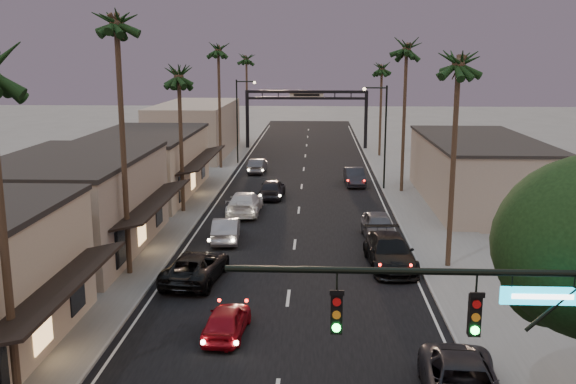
# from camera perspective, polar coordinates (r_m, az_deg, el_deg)

# --- Properties ---
(ground) EXTENTS (200.00, 200.00, 0.00)m
(ground) POSITION_cam_1_polar(r_m,az_deg,el_deg) (51.43, 1.06, -0.85)
(ground) COLOR slate
(ground) RESTS_ON ground
(road) EXTENTS (14.00, 120.00, 0.02)m
(road) POSITION_cam_1_polar(r_m,az_deg,el_deg) (56.31, 1.20, 0.29)
(road) COLOR black
(road) RESTS_ON ground
(sidewalk_left) EXTENTS (5.00, 92.00, 0.12)m
(sidewalk_left) POSITION_cam_1_polar(r_m,az_deg,el_deg) (64.07, -7.18, 1.68)
(sidewalk_left) COLOR slate
(sidewalk_left) RESTS_ON ground
(sidewalk_right) EXTENTS (5.00, 92.00, 0.12)m
(sidewalk_right) POSITION_cam_1_polar(r_m,az_deg,el_deg) (63.69, 9.93, 1.53)
(sidewalk_right) COLOR slate
(sidewalk_right) RESTS_ON ground
(storefront_mid) EXTENTS (8.00, 14.00, 5.50)m
(storefront_mid) POSITION_cam_1_polar(r_m,az_deg,el_deg) (39.81, -18.55, -1.24)
(storefront_mid) COLOR gray
(storefront_mid) RESTS_ON ground
(storefront_far) EXTENTS (8.00, 16.00, 5.00)m
(storefront_far) POSITION_cam_1_polar(r_m,az_deg,el_deg) (54.78, -12.61, 2.32)
(storefront_far) COLOR #BDAB90
(storefront_far) RESTS_ON ground
(storefront_dist) EXTENTS (8.00, 20.00, 6.00)m
(storefront_dist) POSITION_cam_1_polar(r_m,az_deg,el_deg) (76.93, -8.19, 5.58)
(storefront_dist) COLOR gray
(storefront_dist) RESTS_ON ground
(building_right) EXTENTS (8.00, 18.00, 5.00)m
(building_right) POSITION_cam_1_polar(r_m,az_deg,el_deg) (52.47, 16.55, 1.69)
(building_right) COLOR gray
(building_right) RESTS_ON ground
(traffic_signal) EXTENTS (8.51, 0.22, 7.80)m
(traffic_signal) POSITION_cam_1_polar(r_m,az_deg,el_deg) (16.10, 18.58, -11.93)
(traffic_signal) COLOR black
(traffic_signal) RESTS_ON ground
(arch) EXTENTS (15.20, 0.40, 7.27)m
(arch) POSITION_cam_1_polar(r_m,az_deg,el_deg) (80.35, 1.65, 7.78)
(arch) COLOR black
(arch) RESTS_ON ground
(streetlight_right) EXTENTS (2.13, 0.30, 9.00)m
(streetlight_right) POSITION_cam_1_polar(r_m,az_deg,el_deg) (55.74, 8.38, 5.58)
(streetlight_right) COLOR black
(streetlight_right) RESTS_ON ground
(streetlight_left) EXTENTS (2.13, 0.30, 9.00)m
(streetlight_left) POSITION_cam_1_polar(r_m,az_deg,el_deg) (68.89, -4.32, 6.88)
(streetlight_left) COLOR black
(streetlight_left) RESTS_ON ground
(palm_lb) EXTENTS (3.20, 3.20, 15.20)m
(palm_lb) POSITION_cam_1_polar(r_m,az_deg,el_deg) (33.67, -15.05, 14.92)
(palm_lb) COLOR #38281C
(palm_lb) RESTS_ON ground
(palm_lc) EXTENTS (3.20, 3.20, 12.20)m
(palm_lc) POSITION_cam_1_polar(r_m,az_deg,el_deg) (47.18, -9.71, 10.66)
(palm_lc) COLOR #38281C
(palm_lc) RESTS_ON ground
(palm_ld) EXTENTS (3.20, 3.20, 14.20)m
(palm_ld) POSITION_cam_1_polar(r_m,az_deg,el_deg) (65.88, -6.23, 12.78)
(palm_ld) COLOR #38281C
(palm_ld) RESTS_ON ground
(palm_ra) EXTENTS (3.20, 3.20, 13.20)m
(palm_ra) POSITION_cam_1_polar(r_m,az_deg,el_deg) (34.89, 14.96, 11.61)
(palm_ra) COLOR #38281C
(palm_ra) RESTS_ON ground
(palm_rb) EXTENTS (3.20, 3.20, 14.20)m
(palm_rb) POSITION_cam_1_polar(r_m,az_deg,el_deg) (54.62, 10.52, 12.83)
(palm_rb) COLOR #38281C
(palm_rb) RESTS_ON ground
(palm_rc) EXTENTS (3.20, 3.20, 12.20)m
(palm_rc) POSITION_cam_1_polar(r_m,az_deg,el_deg) (74.49, 8.35, 11.13)
(palm_rc) COLOR #38281C
(palm_rc) RESTS_ON ground
(palm_far) EXTENTS (3.20, 3.20, 13.20)m
(palm_far) POSITION_cam_1_polar(r_m,az_deg,el_deg) (88.64, -3.73, 11.98)
(palm_far) COLOR #38281C
(palm_far) RESTS_ON ground
(oncoming_red) EXTENTS (1.86, 4.02, 1.33)m
(oncoming_red) POSITION_cam_1_polar(r_m,az_deg,el_deg) (27.30, -5.47, -11.29)
(oncoming_red) COLOR maroon
(oncoming_red) RESTS_ON ground
(oncoming_pickup) EXTENTS (3.17, 5.78, 1.53)m
(oncoming_pickup) POSITION_cam_1_polar(r_m,az_deg,el_deg) (33.70, -8.19, -6.58)
(oncoming_pickup) COLOR black
(oncoming_pickup) RESTS_ON ground
(oncoming_silver) EXTENTS (1.93, 4.66, 1.50)m
(oncoming_silver) POSITION_cam_1_polar(r_m,az_deg,el_deg) (40.60, -5.53, -3.32)
(oncoming_silver) COLOR gray
(oncoming_silver) RESTS_ON ground
(oncoming_white) EXTENTS (2.41, 5.75, 1.66)m
(oncoming_white) POSITION_cam_1_polar(r_m,az_deg,el_deg) (47.33, -3.87, -0.98)
(oncoming_white) COLOR silver
(oncoming_white) RESTS_ON ground
(oncoming_dgrey) EXTENTS (2.13, 4.76, 1.59)m
(oncoming_dgrey) POSITION_cam_1_polar(r_m,az_deg,el_deg) (52.54, -1.42, 0.31)
(oncoming_dgrey) COLOR black
(oncoming_dgrey) RESTS_ON ground
(oncoming_grey_far) EXTENTS (1.70, 4.35, 1.41)m
(oncoming_grey_far) POSITION_cam_1_polar(r_m,az_deg,el_deg) (64.03, -2.73, 2.34)
(oncoming_grey_far) COLOR #424246
(oncoming_grey_far) RESTS_ON ground
(curbside_black) EXTENTS (2.80, 6.08, 1.72)m
(curbside_black) POSITION_cam_1_polar(r_m,az_deg,el_deg) (35.90, 9.03, -5.29)
(curbside_black) COLOR black
(curbside_black) RESTS_ON ground
(curbside_grey) EXTENTS (2.23, 5.03, 1.68)m
(curbside_grey) POSITION_cam_1_polar(r_m,az_deg,el_deg) (41.15, 8.08, -3.04)
(curbside_grey) COLOR #4D4E52
(curbside_grey) RESTS_ON ground
(curbside_far) EXTENTS (1.90, 4.78, 1.55)m
(curbside_far) POSITION_cam_1_polar(r_m,az_deg,el_deg) (58.09, 5.93, 1.36)
(curbside_far) COLOR black
(curbside_far) RESTS_ON ground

